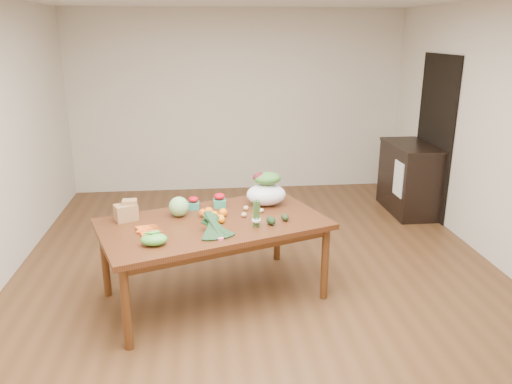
{
  "coord_description": "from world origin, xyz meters",
  "views": [
    {
      "loc": [
        -0.52,
        -4.55,
        2.36
      ],
      "look_at": [
        -0.04,
        0.0,
        0.89
      ],
      "focal_mm": 35.0,
      "sensor_mm": 36.0,
      "label": 1
    }
  ],
  "objects": [
    {
      "name": "carrots",
      "position": [
        -1.0,
        -0.56,
        0.76
      ],
      "size": [
        0.29,
        0.3,
        0.03
      ],
      "primitive_type": null,
      "rotation": [
        0.0,
        0.0,
        0.34
      ],
      "color": "#EF5B14",
      "rests_on": "dining_table"
    },
    {
      "name": "avocado_a",
      "position": [
        0.04,
        -0.52,
        0.79
      ],
      "size": [
        0.1,
        0.13,
        0.07
      ],
      "primitive_type": "ellipsoid",
      "rotation": [
        0.0,
        0.0,
        0.3
      ],
      "color": "black",
      "rests_on": "dining_table"
    },
    {
      "name": "strawberry_basket_a",
      "position": [
        -0.64,
        -0.03,
        0.8
      ],
      "size": [
        0.13,
        0.13,
        0.09
      ],
      "primitive_type": null,
      "rotation": [
        0.0,
        0.0,
        0.34
      ],
      "color": "red",
      "rests_on": "dining_table"
    },
    {
      "name": "snap_pea_bag",
      "position": [
        -0.94,
        -0.86,
        0.8
      ],
      "size": [
        0.21,
        0.16,
        0.09
      ],
      "primitive_type": "ellipsoid",
      "color": "green",
      "rests_on": "dining_table"
    },
    {
      "name": "avocado_b",
      "position": [
        0.17,
        -0.44,
        0.78
      ],
      "size": [
        0.09,
        0.11,
        0.06
      ],
      "primitive_type": "ellipsoid",
      "rotation": [
        0.0,
        0.0,
        0.3
      ],
      "color": "black",
      "rests_on": "dining_table"
    },
    {
      "name": "orange_b",
      "position": [
        -0.5,
        -0.27,
        0.8
      ],
      "size": [
        0.09,
        0.09,
        0.09
      ],
      "primitive_type": "sphere",
      "color": "#E2500D",
      "rests_on": "dining_table"
    },
    {
      "name": "dish_towel",
      "position": [
        1.96,
        1.4,
        0.55
      ],
      "size": [
        0.02,
        0.28,
        0.45
      ],
      "primitive_type": "cube",
      "color": "white",
      "rests_on": "cabinet"
    },
    {
      "name": "salad_bag",
      "position": [
        0.06,
        0.0,
        0.9
      ],
      "size": [
        0.46,
        0.4,
        0.3
      ],
      "primitive_type": null,
      "rotation": [
        0.0,
        0.0,
        0.34
      ],
      "color": "white",
      "rests_on": "dining_table"
    },
    {
      "name": "potato_d",
      "position": [
        -0.15,
        -0.13,
        0.77
      ],
      "size": [
        0.05,
        0.05,
        0.04
      ],
      "primitive_type": "ellipsoid",
      "color": "tan",
      "rests_on": "dining_table"
    },
    {
      "name": "dining_table",
      "position": [
        -0.46,
        -0.39,
        0.38
      ],
      "size": [
        2.21,
        1.68,
        0.75
      ],
      "primitive_type": "cube",
      "rotation": [
        0.0,
        0.0,
        0.34
      ],
      "color": "#4D2712",
      "rests_on": "floor"
    },
    {
      "name": "strawberry_basket_b",
      "position": [
        -0.39,
        -0.0,
        0.8
      ],
      "size": [
        0.15,
        0.15,
        0.11
      ],
      "primitive_type": null,
      "rotation": [
        0.0,
        0.0,
        0.34
      ],
      "color": "red",
      "rests_on": "dining_table"
    },
    {
      "name": "orange_c",
      "position": [
        -0.37,
        -0.28,
        0.79
      ],
      "size": [
        0.08,
        0.08,
        0.08
      ],
      "primitive_type": "sphere",
      "color": "orange",
      "rests_on": "dining_table"
    },
    {
      "name": "paper_bag",
      "position": [
        -1.23,
        -0.28,
        0.84
      ],
      "size": [
        0.31,
        0.28,
        0.18
      ],
      "primitive_type": null,
      "rotation": [
        0.0,
        0.0,
        0.34
      ],
      "color": "#946842",
      "rests_on": "dining_table"
    },
    {
      "name": "cabinet",
      "position": [
        2.22,
        1.68,
        0.47
      ],
      "size": [
        0.52,
        1.02,
        0.94
      ],
      "primitive_type": "cube",
      "color": "black",
      "rests_on": "floor"
    },
    {
      "name": "orange_a",
      "position": [
        -0.55,
        -0.26,
        0.79
      ],
      "size": [
        0.08,
        0.08,
        0.08
      ],
      "primitive_type": "sphere",
      "color": "orange",
      "rests_on": "dining_table"
    },
    {
      "name": "cabbage",
      "position": [
        -0.77,
        -0.22,
        0.84
      ],
      "size": [
        0.18,
        0.18,
        0.18
      ],
      "primitive_type": "sphere",
      "color": "#90C773",
      "rests_on": "dining_table"
    },
    {
      "name": "potato_a",
      "position": [
        -0.18,
        -0.31,
        0.77
      ],
      "size": [
        0.05,
        0.05,
        0.04
      ],
      "primitive_type": "ellipsoid",
      "color": "tan",
      "rests_on": "dining_table"
    },
    {
      "name": "potato_c",
      "position": [
        -0.01,
        -0.2,
        0.77
      ],
      "size": [
        0.04,
        0.04,
        0.04
      ],
      "primitive_type": "ellipsoid",
      "color": "tan",
      "rests_on": "dining_table"
    },
    {
      "name": "floor",
      "position": [
        0.0,
        0.0,
        0.0
      ],
      "size": [
        6.0,
        6.0,
        0.0
      ],
      "primitive_type": "plane",
      "color": "brown",
      "rests_on": "ground"
    },
    {
      "name": "mandarin_cluster",
      "position": [
        -0.45,
        -0.4,
        0.8
      ],
      "size": [
        0.23,
        0.23,
        0.1
      ],
      "primitive_type": null,
      "rotation": [
        0.0,
        0.0,
        0.34
      ],
      "color": "#FFA60F",
      "rests_on": "dining_table"
    },
    {
      "name": "room_walls",
      "position": [
        0.0,
        0.0,
        1.35
      ],
      "size": [
        5.02,
        6.02,
        2.7
      ],
      "color": "beige",
      "rests_on": "floor"
    },
    {
      "name": "potato_e",
      "position": [
        -0.01,
        -0.21,
        0.77
      ],
      "size": [
        0.05,
        0.04,
        0.04
      ],
      "primitive_type": "ellipsoid",
      "color": "#CEBC76",
      "rests_on": "dining_table"
    },
    {
      "name": "potato_b",
      "position": [
        -0.09,
        -0.35,
        0.77
      ],
      "size": [
        0.05,
        0.04,
        0.04
      ],
      "primitive_type": "ellipsoid",
      "color": "#D8C67C",
      "rests_on": "dining_table"
    },
    {
      "name": "kale_bunch",
      "position": [
        -0.45,
        -0.72,
        0.83
      ],
      "size": [
        0.44,
        0.48,
        0.16
      ],
      "primitive_type": null,
      "rotation": [
        0.0,
        0.0,
        0.34
      ],
      "color": "black",
      "rests_on": "dining_table"
    },
    {
      "name": "asparagus_bundle",
      "position": [
        -0.09,
        -0.56,
        0.88
      ],
      "size": [
        0.11,
        0.14,
        0.26
      ],
      "primitive_type": null,
      "rotation": [
        0.15,
        0.0,
        0.34
      ],
      "color": "#5D863D",
      "rests_on": "dining_table"
    },
    {
      "name": "doorway_dark",
      "position": [
        2.48,
        1.6,
        1.05
      ],
      "size": [
        0.02,
        1.0,
        2.1
      ],
      "primitive_type": "cube",
      "color": "black",
      "rests_on": "floor"
    }
  ]
}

